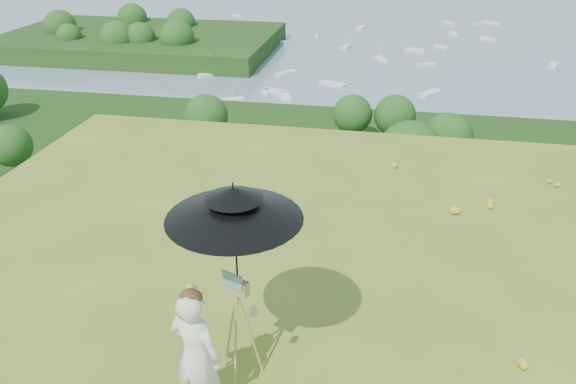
# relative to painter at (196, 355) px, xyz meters

# --- Properties ---
(ground) EXTENTS (14.00, 14.00, 0.00)m
(ground) POSITION_rel_painter_xyz_m (1.38, 1.48, -0.76)
(ground) COLOR #5B7621
(ground) RESTS_ON ground
(forest_slope) EXTENTS (140.00, 56.00, 22.00)m
(forest_slope) POSITION_rel_painter_xyz_m (1.38, 36.48, -29.76)
(forest_slope) COLOR black
(forest_slope) RESTS_ON bay_water
(shoreline_tier) EXTENTS (170.00, 28.00, 8.00)m
(shoreline_tier) POSITION_rel_painter_xyz_m (1.38, 76.48, -36.76)
(shoreline_tier) COLOR #676153
(shoreline_tier) RESTS_ON bay_water
(bay_water) EXTENTS (700.00, 700.00, 0.00)m
(bay_water) POSITION_rel_painter_xyz_m (1.38, 241.48, -34.76)
(bay_water) COLOR slate
(bay_water) RESTS_ON ground
(peninsula) EXTENTS (90.00, 60.00, 12.00)m
(peninsula) POSITION_rel_painter_xyz_m (-73.62, 156.48, -29.76)
(peninsula) COLOR black
(peninsula) RESTS_ON bay_water
(slope_trees) EXTENTS (110.00, 50.00, 6.00)m
(slope_trees) POSITION_rel_painter_xyz_m (1.38, 36.48, -15.76)
(slope_trees) COLOR #174E19
(slope_trees) RESTS_ON forest_slope
(harbor_town) EXTENTS (110.00, 22.00, 5.00)m
(harbor_town) POSITION_rel_painter_xyz_m (1.38, 76.48, -30.26)
(harbor_town) COLOR silver
(harbor_town) RESTS_ON shoreline_tier
(moored_boats) EXTENTS (140.00, 140.00, 0.70)m
(moored_boats) POSITION_rel_painter_xyz_m (-11.12, 162.48, -34.41)
(moored_boats) COLOR white
(moored_boats) RESTS_ON bay_water
(wildflowers) EXTENTS (10.00, 10.50, 0.12)m
(wildflowers) POSITION_rel_painter_xyz_m (1.38, 1.73, -0.70)
(wildflowers) COLOR gold
(wildflowers) RESTS_ON ground
(painter) EXTENTS (0.63, 0.50, 1.52)m
(painter) POSITION_rel_painter_xyz_m (0.00, 0.00, 0.00)
(painter) COLOR silver
(painter) RESTS_ON ground
(field_easel) EXTENTS (0.69, 0.69, 1.43)m
(field_easel) POSITION_rel_painter_xyz_m (0.28, 0.54, -0.05)
(field_easel) COLOR #A98547
(field_easel) RESTS_ON ground
(sun_umbrella) EXTENTS (1.64, 1.64, 1.22)m
(sun_umbrella) POSITION_rel_painter_xyz_m (0.29, 0.57, 1.02)
(sun_umbrella) COLOR black
(sun_umbrella) RESTS_ON field_easel
(painter_cap) EXTENTS (0.30, 0.33, 0.10)m
(painter_cap) POSITION_rel_painter_xyz_m (0.00, 0.00, 0.72)
(painter_cap) COLOR #D37478
(painter_cap) RESTS_ON painter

